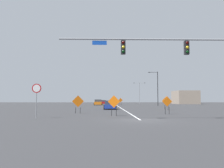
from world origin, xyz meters
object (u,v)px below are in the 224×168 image
construction_sign_median_far (121,101)px  car_orange_approaching (98,102)px  street_lamp_far_right (157,87)px  construction_sign_left_lane (78,102)px  traffic_signal_assembly (184,54)px  stop_sign (37,94)px  car_red_far (103,102)px  construction_sign_median_near (114,103)px  car_blue_near (110,105)px  street_lamp_near_left (139,91)px  construction_sign_right_lane (167,103)px  construction_sign_left_shoulder (166,101)px

construction_sign_median_far → car_orange_approaching: construction_sign_median_far is taller
street_lamp_far_right → construction_sign_left_lane: (-14.75, -27.53, -3.16)m
construction_sign_median_far → car_orange_approaching: 6.96m
street_lamp_far_right → car_orange_approaching: 17.06m
traffic_signal_assembly → stop_sign: size_ratio=5.18×
car_orange_approaching → car_red_far: bearing=84.8°
construction_sign_median_near → traffic_signal_assembly: bearing=-39.6°
stop_sign → car_blue_near: stop_sign is taller
street_lamp_near_left → car_blue_near: street_lamp_near_left is taller
construction_sign_left_lane → car_blue_near: (3.66, 10.75, -0.62)m
stop_sign → car_blue_near: size_ratio=0.71×
construction_sign_right_lane → car_orange_approaching: (-8.61, 38.44, -0.51)m
construction_sign_median_near → car_blue_near: size_ratio=0.48×
street_lamp_near_left → construction_sign_median_far: size_ratio=3.81×
street_lamp_far_right → construction_sign_median_far: bearing=146.3°
street_lamp_far_right → car_blue_near: street_lamp_far_right is taller
traffic_signal_assembly → construction_sign_median_near: 7.80m
car_orange_approaching → construction_sign_right_lane: bearing=-77.4°
street_lamp_far_right → construction_sign_right_lane: 29.93m
car_blue_near → construction_sign_left_shoulder: bearing=-19.8°
construction_sign_left_lane → construction_sign_right_lane: size_ratio=1.06×
car_blue_near → street_lamp_near_left: bearing=75.8°
street_lamp_near_left → car_orange_approaching: 20.33m
construction_sign_median_far → car_red_far: (-4.57, 17.53, -0.61)m
construction_sign_right_lane → construction_sign_left_shoulder: bearing=76.0°
construction_sign_left_lane → car_red_far: (2.09, 50.45, -0.66)m
stop_sign → street_lamp_near_left: bearing=74.0°
street_lamp_far_right → construction_sign_median_near: (-10.90, -31.57, -3.18)m
traffic_signal_assembly → stop_sign: 12.24m
construction_sign_left_lane → construction_sign_right_lane: (9.45, -1.75, -0.05)m
stop_sign → construction_sign_right_lane: bearing=21.6°
traffic_signal_assembly → construction_sign_median_far: size_ratio=7.87×
street_lamp_near_left → stop_sign: bearing=-106.0°
construction_sign_left_shoulder → construction_sign_right_lane: bearing=-104.0°
construction_sign_left_shoulder → construction_sign_median_near: size_ratio=1.03×
construction_sign_left_shoulder → street_lamp_far_right: bearing=81.6°
street_lamp_near_left → construction_sign_left_lane: size_ratio=3.58×
car_red_far → car_blue_near: 39.73m
traffic_signal_assembly → construction_sign_left_shoulder: bearing=80.4°
construction_sign_right_lane → car_red_far: construction_sign_right_lane is taller
construction_sign_left_lane → car_red_far: bearing=87.6°
construction_sign_median_far → car_red_far: size_ratio=0.42×
construction_sign_median_near → car_red_far: (-1.75, 54.48, -0.64)m
stop_sign → construction_sign_left_lane: size_ratio=1.43×
stop_sign → construction_sign_median_near: stop_sign is taller
street_lamp_far_right → traffic_signal_assembly: bearing=-99.0°
car_blue_near → construction_sign_median_far: bearing=82.3°
stop_sign → construction_sign_median_near: 6.98m
construction_sign_left_lane → construction_sign_median_near: bearing=-46.3°
stop_sign → construction_sign_median_far: bearing=76.7°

